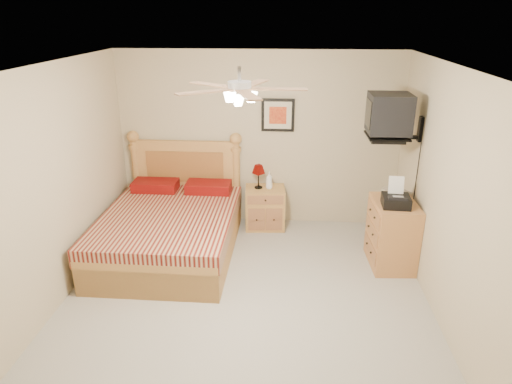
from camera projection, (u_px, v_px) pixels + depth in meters
The scene contains 17 objects.
floor at pixel (244, 308), 4.90m from camera, with size 4.50×4.50×0.00m, color #9D988E.
ceiling at pixel (242, 69), 3.98m from camera, with size 4.00×4.50×0.04m, color white.
wall_back at pixel (259, 140), 6.52m from camera, with size 4.00×0.04×2.50m, color tan.
wall_front at pixel (201, 369), 2.35m from camera, with size 4.00×0.04×2.50m, color tan.
wall_left at pixel (45, 195), 4.57m from camera, with size 0.04×4.50×2.50m, color tan.
wall_right at pixel (454, 207), 4.30m from camera, with size 0.04×4.50×2.50m, color tan.
bed at pixel (168, 205), 5.76m from camera, with size 1.62×2.12×1.37m, color #C07E45, non-canonical shape.
nightstand at pixel (265, 208), 6.64m from camera, with size 0.56×0.42×0.61m, color #B0813B.
table_lamp at pixel (258, 176), 6.48m from camera, with size 0.19×0.19×0.35m, color #5E0703, non-canonical shape.
lotion_bottle at pixel (269, 180), 6.48m from camera, with size 0.10×0.10×0.25m, color white.
framed_picture at pixel (278, 115), 6.35m from camera, with size 0.46×0.04×0.46m, color black.
dresser at pixel (392, 234), 5.61m from camera, with size 0.49×0.71×0.83m, color #B77E44.
fax_machine at pixel (397, 193), 5.30m from camera, with size 0.31×0.33×0.33m, color black, non-canonical shape.
magazine_lower at pixel (387, 194), 5.69m from camera, with size 0.20×0.27×0.03m, color #C3B999.
magazine_upper at pixel (390, 192), 5.68m from camera, with size 0.22×0.30×0.02m, color gray.
wall_tv at pixel (402, 117), 5.36m from camera, with size 0.56×0.46×0.58m, color black, non-canonical shape.
ceiling_fan at pixel (240, 89), 3.84m from camera, with size 1.14×1.14×0.28m, color silver, non-canonical shape.
Camera 1 is at (0.42, -4.07, 2.97)m, focal length 32.00 mm.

